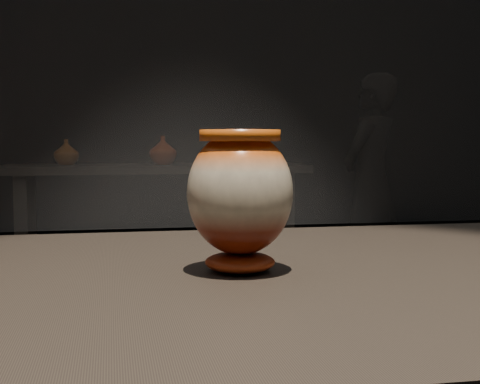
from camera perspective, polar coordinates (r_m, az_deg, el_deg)
The scene contains 6 objects.
main_vase at distance 0.83m, azimuth 0.00°, elevation -0.22°, with size 0.16×0.16×0.18m.
back_shelf at distance 4.53m, azimuth -7.10°, elevation -1.01°, with size 2.00×0.60×0.90m.
back_vase_left at distance 4.54m, azimuth -14.61°, elevation 3.31°, with size 0.16×0.16×0.17m, color #A04917.
back_vase_mid at distance 4.50m, azimuth -6.60°, elevation 3.55°, with size 0.18×0.18×0.19m, color #651908.
back_vase_right at distance 4.61m, azimuth -0.14°, elevation 3.22°, with size 0.08×0.08×0.13m, color #A04917.
visitor at distance 4.94m, azimuth 11.08°, elevation 0.99°, with size 0.56×0.37×1.55m, color black.
Camera 1 is at (-0.14, -0.81, 1.07)m, focal length 50.00 mm.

